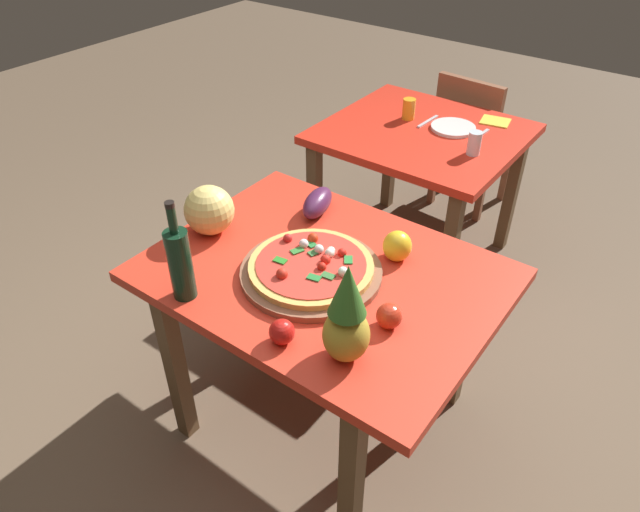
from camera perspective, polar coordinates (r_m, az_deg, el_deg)
name	(u,v)px	position (r m, az deg, el deg)	size (l,w,h in m)	color
ground_plane	(323,413)	(2.52, 0.33, -15.14)	(10.00, 10.00, 0.00)	brown
display_table	(324,292)	(2.04, 0.39, -3.56)	(1.17, 0.88, 0.76)	brown
background_table	(421,151)	(3.03, 9.85, 10.15)	(0.94, 0.87, 0.76)	brown
dining_chair	(471,135)	(3.65, 14.64, 11.37)	(0.43, 0.43, 0.85)	brown
pizza_board	(311,272)	(1.95, -0.88, -1.59)	(0.48, 0.48, 0.03)	brown
pizza	(311,265)	(1.93, -0.84, -0.91)	(0.42, 0.42, 0.05)	#E4B056
wine_bottle	(180,262)	(1.84, -13.57, -0.62)	(0.08, 0.08, 0.35)	black
pineapple_left	(347,318)	(1.58, 2.64, -6.13)	(0.13, 0.13, 0.33)	#B0952E
melon	(209,210)	(2.15, -10.81, 4.44)	(0.18, 0.18, 0.18)	#E7CC6E
bell_pepper	(397,246)	(2.02, 7.59, 0.97)	(0.10, 0.10, 0.11)	yellow
eggplant	(317,203)	(2.25, -0.25, 5.26)	(0.20, 0.09, 0.09)	#4B2044
tomato_beside_pepper	(282,332)	(1.70, -3.76, -7.43)	(0.08, 0.08, 0.08)	red
tomato_by_bottle	(389,316)	(1.76, 6.80, -5.85)	(0.08, 0.08, 0.08)	red
drinking_glass_juice	(409,109)	(3.07, 8.71, 14.07)	(0.06, 0.06, 0.10)	#F5A323
drinking_glass_water	(474,143)	(2.77, 14.91, 10.65)	(0.06, 0.06, 0.11)	silver
dinner_plate	(453,128)	(3.02, 12.93, 12.18)	(0.22, 0.22, 0.02)	white
fork_utensil	(428,121)	(3.07, 10.53, 12.85)	(0.02, 0.18, 0.01)	silver
knife_utensil	(479,136)	(2.97, 15.37, 11.31)	(0.02, 0.18, 0.01)	silver
napkin_folded	(495,121)	(3.15, 16.82, 12.54)	(0.14, 0.12, 0.01)	yellow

